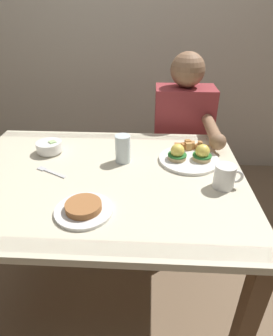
{
  "coord_description": "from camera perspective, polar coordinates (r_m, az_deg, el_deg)",
  "views": [
    {
      "loc": [
        0.21,
        -0.99,
        1.36
      ],
      "look_at": [
        0.15,
        0.0,
        0.78
      ],
      "focal_mm": 30.2,
      "sensor_mm": 36.0,
      "label": 1
    }
  ],
  "objects": [
    {
      "name": "ground_plane",
      "position": [
        1.69,
        -5.65,
        -23.34
      ],
      "size": [
        6.0,
        6.0,
        0.0
      ],
      "primitive_type": "plane",
      "color": "#7F664C"
    },
    {
      "name": "back_wall",
      "position": [
        2.5,
        -1.89,
        28.91
      ],
      "size": [
        4.8,
        0.1,
        2.6
      ],
      "primitive_type": "cube",
      "color": "beige",
      "rests_on": "ground_plane"
    },
    {
      "name": "dining_table",
      "position": [
        1.24,
        -7.1,
        -5.65
      ],
      "size": [
        1.2,
        0.9,
        0.74
      ],
      "color": "beige",
      "rests_on": "ground_plane"
    },
    {
      "name": "eggs_benedict_plate",
      "position": [
        1.3,
        10.64,
        2.45
      ],
      "size": [
        0.27,
        0.27,
        0.09
      ],
      "color": "white",
      "rests_on": "dining_table"
    },
    {
      "name": "fruit_bowl",
      "position": [
        1.4,
        -17.18,
        4.06
      ],
      "size": [
        0.12,
        0.12,
        0.06
      ],
      "color": "white",
      "rests_on": "dining_table"
    },
    {
      "name": "coffee_mug",
      "position": [
        1.12,
        17.47,
        -1.54
      ],
      "size": [
        0.11,
        0.08,
        0.09
      ],
      "color": "white",
      "rests_on": "dining_table"
    },
    {
      "name": "fork",
      "position": [
        1.25,
        -17.1,
        -0.72
      ],
      "size": [
        0.14,
        0.09,
        0.0
      ],
      "color": "silver",
      "rests_on": "dining_table"
    },
    {
      "name": "water_glass_near",
      "position": [
        1.25,
        -2.75,
        3.55
      ],
      "size": [
        0.07,
        0.07,
        0.13
      ],
      "color": "silver",
      "rests_on": "dining_table"
    },
    {
      "name": "side_plate",
      "position": [
        0.99,
        -10.61,
        -8.07
      ],
      "size": [
        0.2,
        0.2,
        0.04
      ],
      "color": "white",
      "rests_on": "dining_table"
    },
    {
      "name": "diner_person",
      "position": [
        1.75,
        9.35,
        6.0
      ],
      "size": [
        0.34,
        0.54,
        1.14
      ],
      "color": "#33333D",
      "rests_on": "ground_plane"
    }
  ]
}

